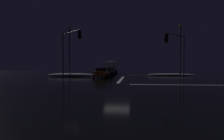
{
  "coord_description": "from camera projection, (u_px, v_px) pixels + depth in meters",
  "views": [
    {
      "loc": [
        1.54,
        -19.83,
        1.77
      ],
      "look_at": [
        -1.68,
        11.78,
        1.22
      ],
      "focal_mm": 32.1,
      "sensor_mm": 36.0,
      "label": 1
    }
  ],
  "objects": [
    {
      "name": "streetlamp_right_near",
      "position": [
        180.0,
        47.0,
        32.59
      ],
      "size": [
        0.44,
        0.44,
        8.6
      ],
      "color": "#424247",
      "rests_on": "ground"
    },
    {
      "name": "snow_bank_right_curb",
      "position": [
        171.0,
        75.0,
        38.58
      ],
      "size": [
        9.0,
        1.5,
        0.41
      ],
      "color": "white",
      "rests_on": "ground"
    },
    {
      "name": "traffic_signal_ne",
      "position": [
        177.0,
        47.0,
        26.42
      ],
      "size": [
        3.15,
        3.15,
        6.23
      ],
      "color": "#4C4C51",
      "rests_on": "ground"
    },
    {
      "name": "sedan_orange",
      "position": [
        102.0,
        73.0,
        31.41
      ],
      "size": [
        2.02,
        4.33,
        1.57
      ],
      "color": "#C66014",
      "rests_on": "ground"
    },
    {
      "name": "centre_line_ns",
      "position": [
        125.0,
        75.0,
        39.58
      ],
      "size": [
        22.0,
        0.15,
        0.01
      ],
      "color": "yellow",
      "rests_on": "ground"
    },
    {
      "name": "crosswalk_bar_east",
      "position": [
        203.0,
        85.0,
        19.07
      ],
      "size": [
        14.01,
        0.4,
        0.01
      ],
      "color": "white",
      "rests_on": "ground"
    },
    {
      "name": "ground",
      "position": [
        117.0,
        85.0,
        19.91
      ],
      "size": [
        120.0,
        120.0,
        0.1
      ],
      "primitive_type": "cube",
      "color": "black"
    },
    {
      "name": "stop_line_north",
      "position": [
        121.0,
        79.0,
        28.04
      ],
      "size": [
        0.35,
        14.01,
        0.01
      ],
      "color": "white",
      "rests_on": "ground"
    },
    {
      "name": "traffic_signal_nw",
      "position": [
        69.0,
        45.0,
        27.67
      ],
      "size": [
        3.76,
        3.76,
        6.76
      ],
      "color": "#4C4C51",
      "rests_on": "ground"
    },
    {
      "name": "sedan_black",
      "position": [
        107.0,
        72.0,
        37.79
      ],
      "size": [
        2.02,
        4.33,
        1.57
      ],
      "color": "black",
      "rests_on": "ground"
    },
    {
      "name": "snow_bank_left_curb",
      "position": [
        71.0,
        75.0,
        34.66
      ],
      "size": [
        8.43,
        1.5,
        0.6
      ],
      "color": "white",
      "rests_on": "ground"
    },
    {
      "name": "sedan_silver",
      "position": [
        110.0,
        71.0,
        43.17
      ],
      "size": [
        2.02,
        4.33,
        1.57
      ],
      "color": "#B7B7BC",
      "rests_on": "ground"
    },
    {
      "name": "box_truck",
      "position": [
        111.0,
        67.0,
        50.37
      ],
      "size": [
        2.68,
        8.28,
        3.08
      ],
      "color": "beige",
      "rests_on": "ground"
    },
    {
      "name": "streetlamp_left_near",
      "position": [
        69.0,
        47.0,
        34.47
      ],
      "size": [
        0.44,
        0.44,
        8.8
      ],
      "color": "#424247",
      "rests_on": "ground"
    }
  ]
}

